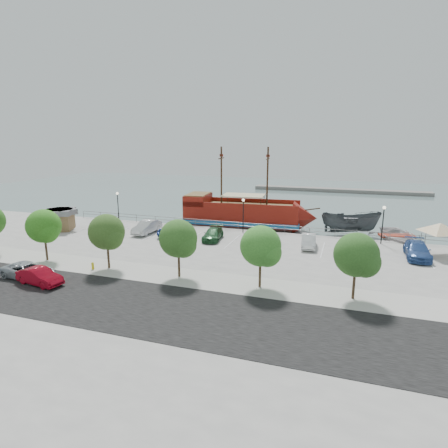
% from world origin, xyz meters
% --- Properties ---
extents(ground, '(160.00, 160.00, 0.00)m').
position_xyz_m(ground, '(0.00, 0.00, -1.00)').
color(ground, slate).
extents(land_slab, '(100.00, 58.00, 1.20)m').
position_xyz_m(land_slab, '(0.00, -21.00, -0.60)').
color(land_slab, gray).
rests_on(land_slab, ground).
extents(street, '(100.00, 8.00, 0.04)m').
position_xyz_m(street, '(0.00, -16.00, 0.01)').
color(street, black).
rests_on(street, land_slab).
extents(sidewalk, '(100.00, 4.00, 0.05)m').
position_xyz_m(sidewalk, '(0.00, -10.00, 0.01)').
color(sidewalk, '#ABAAA2').
rests_on(sidewalk, land_slab).
extents(seawall_railing, '(50.00, 0.06, 1.00)m').
position_xyz_m(seawall_railing, '(0.00, 7.80, 0.53)').
color(seawall_railing, slate).
rests_on(seawall_railing, land_slab).
extents(far_shore, '(40.00, 3.00, 0.80)m').
position_xyz_m(far_shore, '(10.00, 55.00, -0.60)').
color(far_shore, gray).
rests_on(far_shore, ground).
extents(pirate_ship, '(19.02, 6.67, 11.87)m').
position_xyz_m(pirate_ship, '(-0.61, 12.99, 0.99)').
color(pirate_ship, maroon).
rests_on(pirate_ship, ground).
extents(patrol_boat, '(7.95, 4.13, 2.93)m').
position_xyz_m(patrol_boat, '(12.73, 13.28, 0.46)').
color(patrol_boat, '#404448').
rests_on(patrol_boat, ground).
extents(speedboat, '(6.75, 8.48, 1.58)m').
position_xyz_m(speedboat, '(18.03, 10.43, -0.21)').
color(speedboat, silver).
rests_on(speedboat, ground).
extents(dock_west, '(7.20, 3.92, 0.40)m').
position_xyz_m(dock_west, '(-13.61, 9.20, -0.80)').
color(dock_west, gray).
rests_on(dock_west, ground).
extents(dock_mid, '(6.42, 2.82, 0.35)m').
position_xyz_m(dock_mid, '(7.45, 9.20, -0.82)').
color(dock_mid, gray).
rests_on(dock_mid, ground).
extents(dock_east, '(7.73, 4.03, 0.42)m').
position_xyz_m(dock_east, '(14.79, 9.20, -0.79)').
color(dock_east, gray).
rests_on(dock_east, ground).
extents(shed, '(4.33, 4.33, 2.70)m').
position_xyz_m(shed, '(-22.62, 0.42, 1.44)').
color(shed, olive).
rests_on(shed, land_slab).
extents(canopy_tent, '(5.67, 5.67, 3.73)m').
position_xyz_m(canopy_tent, '(21.14, 4.15, 3.25)').
color(canopy_tent, slate).
rests_on(canopy_tent, land_slab).
extents(street_van, '(4.99, 2.72, 1.33)m').
position_xyz_m(street_van, '(-12.93, -14.28, 0.66)').
color(street_van, '#9CA4AB').
rests_on(street_van, street).
extents(street_sedan, '(4.29, 2.04, 1.36)m').
position_xyz_m(street_sedan, '(-10.94, -15.07, 0.68)').
color(street_sedan, maroon).
rests_on(street_sedan, street).
extents(fire_hydrant, '(0.24, 0.24, 0.70)m').
position_xyz_m(fire_hydrant, '(-9.13, -10.80, 0.38)').
color(fire_hydrant, yellow).
rests_on(fire_hydrant, sidewalk).
extents(lamp_post_left, '(0.36, 0.36, 4.28)m').
position_xyz_m(lamp_post_left, '(-18.00, 6.50, 2.94)').
color(lamp_post_left, black).
rests_on(lamp_post_left, land_slab).
extents(lamp_post_mid, '(0.36, 0.36, 4.28)m').
position_xyz_m(lamp_post_mid, '(0.00, 6.50, 2.94)').
color(lamp_post_mid, black).
rests_on(lamp_post_mid, land_slab).
extents(lamp_post_right, '(0.36, 0.36, 4.28)m').
position_xyz_m(lamp_post_right, '(16.00, 6.50, 2.94)').
color(lamp_post_right, black).
rests_on(lamp_post_right, land_slab).
extents(tree_b, '(3.30, 3.20, 5.00)m').
position_xyz_m(tree_b, '(-14.85, -10.07, 3.30)').
color(tree_b, '#473321').
rests_on(tree_b, sidewalk).
extents(tree_c, '(3.30, 3.20, 5.00)m').
position_xyz_m(tree_c, '(-7.85, -10.07, 3.30)').
color(tree_c, '#473321').
rests_on(tree_c, sidewalk).
extents(tree_d, '(3.30, 3.20, 5.00)m').
position_xyz_m(tree_d, '(-0.85, -10.07, 3.30)').
color(tree_d, '#473321').
rests_on(tree_d, sidewalk).
extents(tree_e, '(3.30, 3.20, 5.00)m').
position_xyz_m(tree_e, '(6.15, -10.07, 3.30)').
color(tree_e, '#473321').
rests_on(tree_e, sidewalk).
extents(tree_f, '(3.30, 3.20, 5.00)m').
position_xyz_m(tree_f, '(13.15, -10.07, 3.30)').
color(tree_f, '#473321').
rests_on(tree_f, sidewalk).
extents(parked_car_a, '(2.10, 4.07, 1.32)m').
position_xyz_m(parked_car_a, '(-16.24, 2.12, 0.66)').
color(parked_car_a, '#A90E20').
rests_on(parked_car_a, land_slab).
extents(parked_car_b, '(1.89, 4.82, 1.56)m').
position_xyz_m(parked_car_b, '(-11.23, 2.41, 0.78)').
color(parked_car_b, silver).
rests_on(parked_car_b, land_slab).
extents(parked_car_c, '(2.66, 5.52, 1.52)m').
position_xyz_m(parked_car_c, '(-7.58, 2.66, 0.76)').
color(parked_car_c, navy).
rests_on(parked_car_c, land_slab).
extents(parked_car_d, '(2.38, 4.75, 1.32)m').
position_xyz_m(parked_car_d, '(-2.39, 2.13, 0.66)').
color(parked_car_d, '#265B31').
rests_on(parked_car_d, land_slab).
extents(parked_car_e, '(2.71, 4.97, 1.60)m').
position_xyz_m(parked_car_e, '(3.56, 1.54, 0.80)').
color(parked_car_e, black).
rests_on(parked_car_e, land_slab).
extents(parked_car_f, '(1.89, 4.36, 1.40)m').
position_xyz_m(parked_car_f, '(8.45, 2.53, 0.70)').
color(parked_car_f, white).
rests_on(parked_car_f, land_slab).
extents(parked_car_g, '(3.30, 5.64, 1.47)m').
position_xyz_m(parked_car_g, '(13.24, 1.65, 0.74)').
color(parked_car_g, slate).
rests_on(parked_car_g, land_slab).
extents(parked_car_h, '(2.22, 5.36, 1.55)m').
position_xyz_m(parked_car_h, '(18.99, 2.22, 0.77)').
color(parked_car_h, '#335698').
rests_on(parked_car_h, land_slab).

